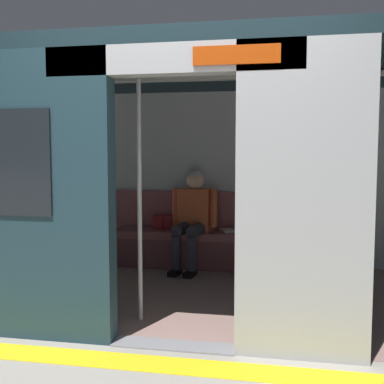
{
  "coord_description": "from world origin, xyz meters",
  "views": [
    {
      "loc": [
        -0.72,
        3.16,
        1.38
      ],
      "look_at": [
        0.1,
        -1.27,
        0.99
      ],
      "focal_mm": 44.27,
      "sensor_mm": 36.0,
      "label": 1
    }
  ],
  "objects_px": {
    "train_car": "(196,142)",
    "grab_pole_door": "(140,194)",
    "bench_seat": "(216,240)",
    "handbag": "(164,222)",
    "book": "(228,230)",
    "person_seated": "(193,213)"
  },
  "relations": [
    {
      "from": "train_car",
      "to": "grab_pole_door",
      "type": "height_order",
      "value": "train_car"
    },
    {
      "from": "bench_seat",
      "to": "handbag",
      "type": "xyz_separation_m",
      "value": [
        0.64,
        -0.07,
        0.19
      ]
    },
    {
      "from": "grab_pole_door",
      "to": "handbag",
      "type": "bearing_deg",
      "value": -82.08
    },
    {
      "from": "handbag",
      "to": "grab_pole_door",
      "type": "distance_m",
      "value": 1.96
    },
    {
      "from": "bench_seat",
      "to": "grab_pole_door",
      "type": "xyz_separation_m",
      "value": [
        0.38,
        1.8,
        0.7
      ]
    },
    {
      "from": "book",
      "to": "grab_pole_door",
      "type": "xyz_separation_m",
      "value": [
        0.52,
        1.83,
        0.58
      ]
    },
    {
      "from": "train_car",
      "to": "grab_pole_door",
      "type": "xyz_separation_m",
      "value": [
        0.33,
        0.74,
        -0.43
      ]
    },
    {
      "from": "train_car",
      "to": "book",
      "type": "relative_size",
      "value": 29.09
    },
    {
      "from": "bench_seat",
      "to": "book",
      "type": "height_order",
      "value": "book"
    },
    {
      "from": "book",
      "to": "train_car",
      "type": "bearing_deg",
      "value": 54.24
    },
    {
      "from": "train_car",
      "to": "bench_seat",
      "type": "distance_m",
      "value": 1.55
    },
    {
      "from": "person_seated",
      "to": "grab_pole_door",
      "type": "height_order",
      "value": "grab_pole_door"
    },
    {
      "from": "bench_seat",
      "to": "person_seated",
      "type": "distance_m",
      "value": 0.42
    },
    {
      "from": "handbag",
      "to": "grab_pole_door",
      "type": "bearing_deg",
      "value": 97.92
    },
    {
      "from": "person_seated",
      "to": "book",
      "type": "xyz_separation_m",
      "value": [
        -0.41,
        -0.08,
        -0.21
      ]
    },
    {
      "from": "bench_seat",
      "to": "grab_pole_door",
      "type": "distance_m",
      "value": 1.97
    },
    {
      "from": "bench_seat",
      "to": "person_seated",
      "type": "xyz_separation_m",
      "value": [
        0.27,
        0.05,
        0.32
      ]
    },
    {
      "from": "handbag",
      "to": "book",
      "type": "bearing_deg",
      "value": 176.96
    },
    {
      "from": "train_car",
      "to": "handbag",
      "type": "xyz_separation_m",
      "value": [
        0.59,
        -1.13,
        -0.94
      ]
    },
    {
      "from": "book",
      "to": "grab_pole_door",
      "type": "height_order",
      "value": "grab_pole_door"
    },
    {
      "from": "book",
      "to": "person_seated",
      "type": "bearing_deg",
      "value": -14.2
    },
    {
      "from": "train_car",
      "to": "bench_seat",
      "type": "xyz_separation_m",
      "value": [
        -0.05,
        -1.06,
        -1.13
      ]
    }
  ]
}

